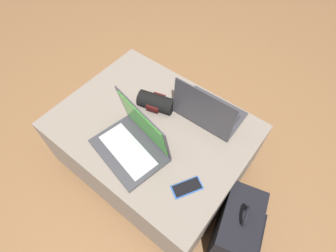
# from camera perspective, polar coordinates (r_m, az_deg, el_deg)

# --- Properties ---
(ground_plane) EXTENTS (14.00, 14.00, 0.00)m
(ground_plane) POSITION_cam_1_polar(r_m,az_deg,el_deg) (1.79, -2.79, -8.05)
(ground_plane) COLOR brown
(ottoman) EXTENTS (1.03, 0.79, 0.45)m
(ottoman) POSITION_cam_1_polar(r_m,az_deg,el_deg) (1.59, -3.12, -4.37)
(ottoman) COLOR #3D3832
(ottoman) RESTS_ON ground_plane
(laptop_near) EXTENTS (0.40, 0.32, 0.27)m
(laptop_near) POSITION_cam_1_polar(r_m,az_deg,el_deg) (1.29, -7.46, -3.35)
(laptop_near) COLOR #333338
(laptop_near) RESTS_ON ottoman
(laptop_far) EXTENTS (0.35, 0.24, 0.24)m
(laptop_far) POSITION_cam_1_polar(r_m,az_deg,el_deg) (1.41, 8.63, 3.21)
(laptop_far) COLOR #333338
(laptop_far) RESTS_ON ottoman
(cell_phone) EXTENTS (0.13, 0.15, 0.01)m
(cell_phone) POSITION_cam_1_polar(r_m,az_deg,el_deg) (1.23, 4.15, -13.19)
(cell_phone) COLOR #1E4C9E
(cell_phone) RESTS_ON ottoman
(backpack) EXTENTS (0.30, 0.36, 0.46)m
(backpack) POSITION_cam_1_polar(r_m,az_deg,el_deg) (1.49, 14.79, -20.96)
(backpack) COLOR black
(backpack) RESTS_ON ground_plane
(wrist_brace) EXTENTS (0.21, 0.14, 0.09)m
(wrist_brace) POSITION_cam_1_polar(r_m,az_deg,el_deg) (1.44, -2.66, 5.19)
(wrist_brace) COLOR black
(wrist_brace) RESTS_ON ottoman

